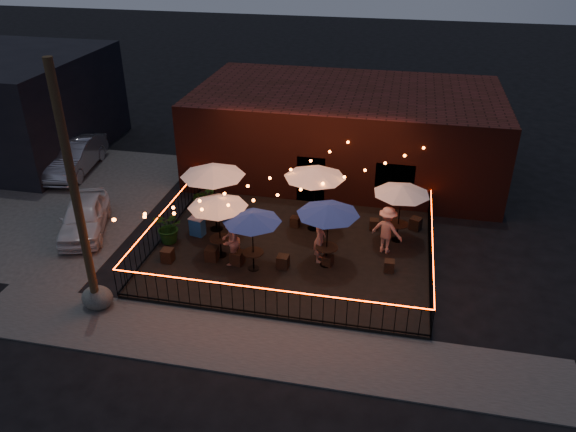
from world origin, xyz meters
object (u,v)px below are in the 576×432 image
utility_pole (76,198)px  cafe_table_1 (213,172)px  cafe_table_3 (315,174)px  cafe_table_4 (328,210)px  boulder (97,298)px  cafe_table_5 (402,190)px  cafe_table_2 (252,218)px  cafe_table_0 (218,203)px  cooler (197,226)px

utility_pole → cafe_table_1: size_ratio=2.55×
cafe_table_3 → cafe_table_4: 2.63m
boulder → cafe_table_3: bearing=46.1°
cafe_table_3 → cafe_table_5: cafe_table_3 is taller
utility_pole → cafe_table_2: utility_pole is taller
cafe_table_4 → boulder: (-6.84, -3.72, -1.97)m
cafe_table_1 → boulder: cafe_table_1 is taller
utility_pole → cafe_table_3: size_ratio=3.06×
cafe_table_3 → cafe_table_5: (3.26, -0.23, -0.27)m
cafe_table_4 → cafe_table_5: 3.28m
cafe_table_3 → utility_pole: bearing=-133.3°
cafe_table_4 → boulder: cafe_table_4 is taller
cafe_table_0 → cafe_table_5: 6.69m
cafe_table_4 → cafe_table_5: cafe_table_4 is taller
boulder → cafe_table_4: bearing=28.6°
cafe_table_4 → cafe_table_5: size_ratio=0.93×
cafe_table_1 → cafe_table_5: (7.01, 0.62, -0.37)m
cafe_table_5 → boulder: bearing=-147.1°
cafe_table_0 → cooler: size_ratio=3.59×
cafe_table_0 → cafe_table_1: size_ratio=0.86×
utility_pole → cafe_table_5: utility_pole is taller
cafe_table_0 → cafe_table_1: 1.98m
utility_pole → cooler: (1.62, 4.88, -3.47)m
cafe_table_2 → boulder: size_ratio=2.53×
cafe_table_0 → cafe_table_4: bearing=2.5°
cafe_table_2 → cafe_table_4: 2.58m
cafe_table_1 → utility_pole: bearing=-111.9°
cafe_table_1 → boulder: bearing=-112.5°
cafe_table_2 → cafe_table_5: cafe_table_5 is taller
cafe_table_2 → boulder: bearing=-146.0°
cafe_table_0 → cafe_table_2: cafe_table_0 is taller
cafe_table_0 → cafe_table_5: bearing=21.2°
cafe_table_1 → cafe_table_4: size_ratio=1.30×
cafe_table_2 → cooler: 3.68m
utility_pole → cooler: size_ratio=10.65×
boulder → cafe_table_1: bearing=67.5°
utility_pole → boulder: utility_pole is taller
cafe_table_0 → cafe_table_3: size_ratio=1.03×
utility_pole → cafe_table_3: bearing=46.7°
cafe_table_5 → utility_pole: bearing=-146.6°
cafe_table_2 → cafe_table_3: 3.63m
cafe_table_0 → boulder: cafe_table_0 is taller
cafe_table_3 → cafe_table_4: cafe_table_3 is taller
cafe_table_5 → cafe_table_1: bearing=-175.0°
utility_pole → boulder: bearing=104.3°
cafe_table_2 → cafe_table_5: bearing=31.9°
cafe_table_0 → cafe_table_1: cafe_table_1 is taller
cooler → cafe_table_0: bearing=-30.9°
cafe_table_0 → cafe_table_1: bearing=113.1°
cafe_table_3 → cafe_table_1: bearing=-167.3°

